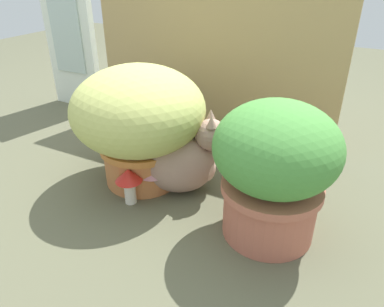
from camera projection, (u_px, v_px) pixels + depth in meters
ground_plane at (154, 195)px, 1.31m from camera, size 6.00×6.00×0.00m
cardboard_backdrop at (210, 58)px, 1.59m from camera, size 1.15×0.03×0.73m
window_panel_white at (68, 27)px, 1.92m from camera, size 0.32×0.05×0.86m
grass_planter at (139, 118)px, 1.29m from camera, size 0.48×0.48×0.44m
leafy_planter at (275, 167)px, 1.03m from camera, size 0.36×0.36×0.43m
cat at (184, 161)px, 1.28m from camera, size 0.39×0.27×0.32m
mushroom_ornament_pink at (152, 172)px, 1.28m from camera, size 0.10×0.10×0.12m
mushroom_ornament_red at (129, 179)px, 1.23m from camera, size 0.09×0.09×0.13m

